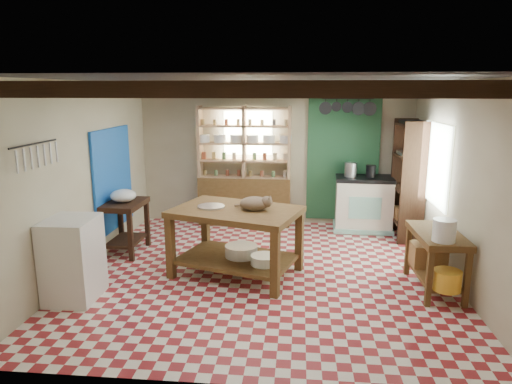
# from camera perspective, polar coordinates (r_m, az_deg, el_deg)

# --- Properties ---
(floor) EXTENTS (5.00, 5.00, 0.02)m
(floor) POSITION_cam_1_polar(r_m,az_deg,el_deg) (6.44, 1.03, -10.07)
(floor) COLOR maroon
(floor) RESTS_ON ground
(ceiling) EXTENTS (5.00, 5.00, 0.02)m
(ceiling) POSITION_cam_1_polar(r_m,az_deg,el_deg) (5.94, 1.13, 13.84)
(ceiling) COLOR #414145
(ceiling) RESTS_ON wall_back
(wall_back) EXTENTS (5.00, 0.04, 2.60)m
(wall_back) POSITION_cam_1_polar(r_m,az_deg,el_deg) (8.52, 2.38, 4.70)
(wall_back) COLOR #BEB699
(wall_back) RESTS_ON floor
(wall_front) EXTENTS (5.00, 0.04, 2.60)m
(wall_front) POSITION_cam_1_polar(r_m,az_deg,el_deg) (3.65, -1.97, -6.17)
(wall_front) COLOR #BEB699
(wall_front) RESTS_ON floor
(wall_left) EXTENTS (0.04, 5.00, 2.60)m
(wall_left) POSITION_cam_1_polar(r_m,az_deg,el_deg) (6.72, -20.70, 1.75)
(wall_left) COLOR #BEB699
(wall_left) RESTS_ON floor
(wall_right) EXTENTS (0.04, 5.00, 2.60)m
(wall_right) POSITION_cam_1_polar(r_m,az_deg,el_deg) (6.38, 24.09, 0.90)
(wall_right) COLOR #BEB699
(wall_right) RESTS_ON floor
(ceiling_beams) EXTENTS (5.00, 3.80, 0.15)m
(ceiling_beams) POSITION_cam_1_polar(r_m,az_deg,el_deg) (5.94, 1.12, 12.68)
(ceiling_beams) COLOR #311C11
(ceiling_beams) RESTS_ON ceiling
(blue_wall_patch) EXTENTS (0.04, 1.40, 1.60)m
(blue_wall_patch) POSITION_cam_1_polar(r_m,az_deg,el_deg) (7.55, -17.42, 1.56)
(blue_wall_patch) COLOR blue
(blue_wall_patch) RESTS_ON wall_left
(green_wall_patch) EXTENTS (1.30, 0.04, 2.30)m
(green_wall_patch) POSITION_cam_1_polar(r_m,az_deg,el_deg) (8.52, 10.81, 4.14)
(green_wall_patch) COLOR #205130
(green_wall_patch) RESTS_ON wall_back
(window_back) EXTENTS (0.90, 0.02, 0.80)m
(window_back) POSITION_cam_1_polar(r_m,az_deg,el_deg) (8.49, -1.01, 7.40)
(window_back) COLOR silver
(window_back) RESTS_ON wall_back
(window_right) EXTENTS (0.02, 1.30, 1.20)m
(window_right) POSITION_cam_1_polar(r_m,az_deg,el_deg) (7.29, 21.58, 3.27)
(window_right) COLOR silver
(window_right) RESTS_ON wall_right
(utensil_rail) EXTENTS (0.06, 0.90, 0.28)m
(utensil_rail) POSITION_cam_1_polar(r_m,az_deg,el_deg) (5.58, -25.88, 4.22)
(utensil_rail) COLOR black
(utensil_rail) RESTS_ON wall_left
(pot_rack) EXTENTS (0.86, 0.12, 0.36)m
(pot_rack) POSITION_cam_1_polar(r_m,az_deg,el_deg) (8.02, 11.35, 10.29)
(pot_rack) COLOR black
(pot_rack) RESTS_ON ceiling
(shelving_unit) EXTENTS (1.70, 0.34, 2.20)m
(shelving_unit) POSITION_cam_1_polar(r_m,az_deg,el_deg) (8.41, -1.46, 3.22)
(shelving_unit) COLOR tan
(shelving_unit) RESTS_ON floor
(tall_rack) EXTENTS (0.40, 0.86, 2.00)m
(tall_rack) POSITION_cam_1_polar(r_m,az_deg,el_deg) (8.07, 18.46, 1.45)
(tall_rack) COLOR #311C11
(tall_rack) RESTS_ON floor
(work_table) EXTENTS (1.88, 1.53, 0.92)m
(work_table) POSITION_cam_1_polar(r_m,az_deg,el_deg) (6.23, -2.48, -6.24)
(work_table) COLOR brown
(work_table) RESTS_ON floor
(stove) EXTENTS (1.02, 0.71, 0.97)m
(stove) POSITION_cam_1_polar(r_m,az_deg,el_deg) (8.40, 13.26, -1.41)
(stove) COLOR white
(stove) RESTS_ON floor
(prep_table) EXTENTS (0.57, 0.81, 0.81)m
(prep_table) POSITION_cam_1_polar(r_m,az_deg,el_deg) (7.34, -16.02, -4.26)
(prep_table) COLOR #311C11
(prep_table) RESTS_ON floor
(white_cabinet) EXTENTS (0.57, 0.68, 1.00)m
(white_cabinet) POSITION_cam_1_polar(r_m,az_deg,el_deg) (5.93, -21.92, -7.79)
(white_cabinet) COLOR white
(white_cabinet) RESTS_ON floor
(right_counter) EXTENTS (0.56, 1.07, 0.76)m
(right_counter) POSITION_cam_1_polar(r_m,az_deg,el_deg) (6.20, 21.50, -8.03)
(right_counter) COLOR brown
(right_counter) RESTS_ON floor
(cat) EXTENTS (0.43, 0.35, 0.18)m
(cat) POSITION_cam_1_polar(r_m,az_deg,el_deg) (6.02, -0.18, -1.43)
(cat) COLOR #7E6349
(cat) RESTS_ON work_table
(steel_tray) EXTENTS (0.46, 0.46, 0.02)m
(steel_tray) POSITION_cam_1_polar(r_m,az_deg,el_deg) (6.21, -5.64, -1.81)
(steel_tray) COLOR #B6B8BF
(steel_tray) RESTS_ON work_table
(basin_large) EXTENTS (0.56, 0.56, 0.15)m
(basin_large) POSITION_cam_1_polar(r_m,az_deg,el_deg) (6.30, -1.86, -7.36)
(basin_large) COLOR white
(basin_large) RESTS_ON work_table
(basin_small) EXTENTS (0.45, 0.45, 0.12)m
(basin_small) POSITION_cam_1_polar(r_m,az_deg,el_deg) (6.02, 1.02, -8.47)
(basin_small) COLOR white
(basin_small) RESTS_ON work_table
(kettle_left) EXTENTS (0.22, 0.22, 0.25)m
(kettle_left) POSITION_cam_1_polar(r_m,az_deg,el_deg) (8.25, 11.74, 2.75)
(kettle_left) COLOR #B6B8BF
(kettle_left) RESTS_ON stove
(kettle_right) EXTENTS (0.18, 0.18, 0.21)m
(kettle_right) POSITION_cam_1_polar(r_m,az_deg,el_deg) (8.28, 14.16, 2.55)
(kettle_right) COLOR black
(kettle_right) RESTS_ON stove
(enamel_bowl) EXTENTS (0.40, 0.40, 0.19)m
(enamel_bowl) POSITION_cam_1_polar(r_m,az_deg,el_deg) (7.21, -16.26, -0.43)
(enamel_bowl) COLOR white
(enamel_bowl) RESTS_ON prep_table
(white_bucket) EXTENTS (0.27, 0.27, 0.26)m
(white_bucket) POSITION_cam_1_polar(r_m,az_deg,el_deg) (5.71, 22.47, -4.46)
(white_bucket) COLOR white
(white_bucket) RESTS_ON right_counter
(wicker_basket) EXTENTS (0.44, 0.35, 0.30)m
(wicker_basket) POSITION_cam_1_polar(r_m,az_deg,el_deg) (6.48, 20.70, -7.35)
(wicker_basket) COLOR olive
(wicker_basket) RESTS_ON right_counter
(yellow_tub) EXTENTS (0.33, 0.33, 0.24)m
(yellow_tub) POSITION_cam_1_polar(r_m,az_deg,el_deg) (5.83, 22.77, -10.12)
(yellow_tub) COLOR gold
(yellow_tub) RESTS_ON right_counter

